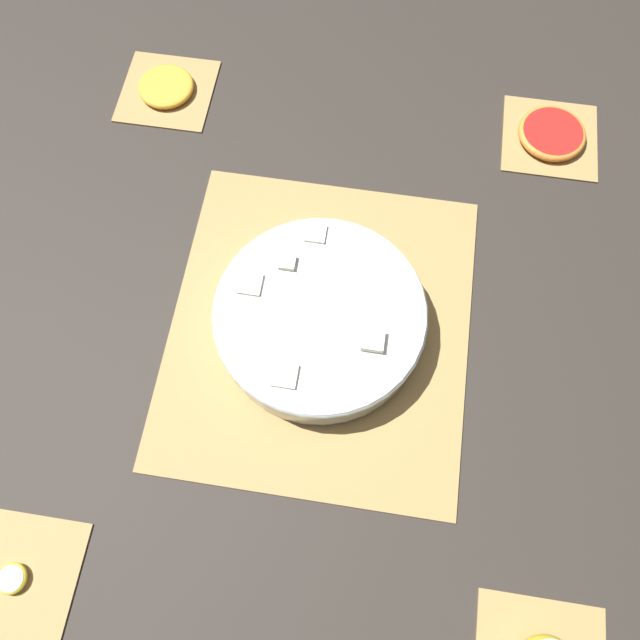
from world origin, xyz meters
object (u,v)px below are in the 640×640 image
Objects in this scene: fruit_salad_bowl at (320,317)px; orange_slice_whole at (166,87)px; grapefruit_slice at (552,133)px; banana_coin_single at (12,579)px.

orange_slice_whole is at bearing -140.27° from fruit_salad_bowl.
grapefruit_slice reaches higher than orange_slice_whole.
fruit_salad_bowl is at bearing -39.72° from grapefruit_slice.
banana_coin_single is 0.34× the size of grapefruit_slice.
grapefruit_slice is at bearing 140.28° from fruit_salad_bowl.
fruit_salad_bowl is 0.47m from orange_slice_whole.
orange_slice_whole is 0.72m from banana_coin_single.
fruit_salad_bowl reaches higher than grapefruit_slice.
grapefruit_slice is (-0.00, 0.60, 0.00)m from orange_slice_whole.
grapefruit_slice is at bearing 90.00° from orange_slice_whole.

